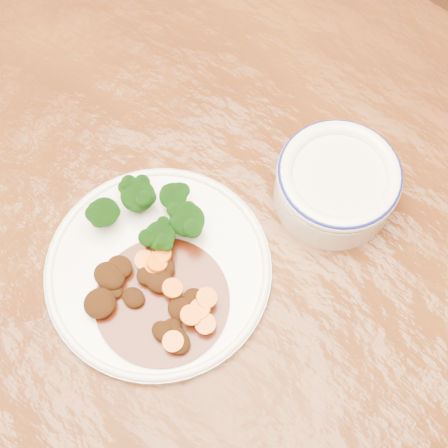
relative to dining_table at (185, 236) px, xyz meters
The scene contains 6 objects.
ground 0.67m from the dining_table, ahead, with size 4.00×4.00×0.00m, color #4E2B13.
dining_table is the anchor object (origin of this frame).
dinner_plate 0.12m from the dining_table, 71.11° to the right, with size 0.25×0.25×0.02m.
broccoli_florets 0.12m from the dining_table, 109.08° to the right, with size 0.12×0.09×0.04m.
mince_stew 0.15m from the dining_table, 69.89° to the right, with size 0.15×0.14×0.03m.
dip_bowl 0.21m from the dining_table, 41.00° to the left, with size 0.14×0.14×0.06m.
Camera 1 is at (0.22, -0.22, 1.40)m, focal length 50.00 mm.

